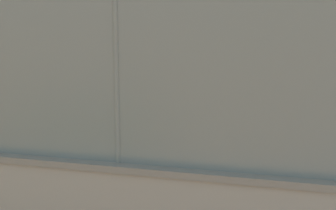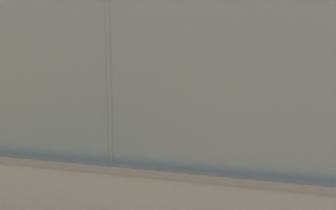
{
  "view_description": "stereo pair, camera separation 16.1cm",
  "coord_description": "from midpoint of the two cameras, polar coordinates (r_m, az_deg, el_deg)",
  "views": [
    {
      "loc": [
        -3.2,
        18.78,
        3.46
      ],
      "look_at": [
        -0.06,
        8.21,
        1.37
      ],
      "focal_mm": 50.42,
      "sensor_mm": 36.0,
      "label": 1
    },
    {
      "loc": [
        -3.35,
        18.74,
        3.46
      ],
      "look_at": [
        -0.06,
        8.21,
        1.37
      ],
      "focal_mm": 50.42,
      "sensor_mm": 36.0,
      "label": 2
    }
  ],
  "objects": [
    {
      "name": "player_at_service_line",
      "position": [
        17.16,
        -2.72,
        2.21
      ],
      "size": [
        0.79,
        1.0,
        1.57
      ],
      "color": "navy",
      "rests_on": "ground_plane"
    },
    {
      "name": "player_crossing_court",
      "position": [
        12.03,
        -7.75,
        -1.46
      ],
      "size": [
        0.96,
        0.91,
        1.6
      ],
      "color": "navy",
      "rests_on": "ground_plane"
    },
    {
      "name": "ground_plane",
      "position": [
        19.36,
        6.53,
        0.35
      ],
      "size": [
        260.0,
        260.0,
        0.0
      ],
      "primitive_type": "plane",
      "color": "#B27247"
    }
  ]
}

